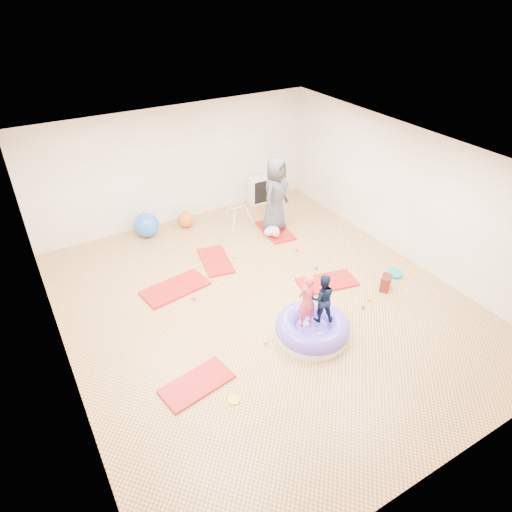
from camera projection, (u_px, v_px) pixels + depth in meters
room at (265, 240)px, 7.89m from camera, size 7.01×8.01×2.81m
gym_mat_front_left at (197, 384)px, 6.96m from camera, size 1.18×0.73×0.05m
gym_mat_mid_left at (175, 288)px, 9.01m from camera, size 1.38×0.84×0.05m
gym_mat_center_back at (216, 261)px, 9.84m from camera, size 0.78×1.22×0.05m
gym_mat_right at (327, 282)px, 9.18m from camera, size 1.26×0.82×0.05m
gym_mat_rear_right at (275, 231)px, 10.95m from camera, size 0.69×1.19×0.05m
inflatable_cushion at (312, 329)px, 7.81m from camera, size 1.29×1.29×0.41m
child_pink at (307, 298)px, 7.37m from camera, size 0.38×0.26×1.00m
child_navy at (322, 296)px, 7.51m from camera, size 0.54×0.50×0.89m
adult_caregiver at (275, 195)px, 10.51m from camera, size 1.04×0.93×1.78m
infant at (273, 231)px, 10.63m from camera, size 0.39×0.39×0.23m
ball_pit_balls at (294, 291)px, 8.90m from camera, size 2.95×2.98×0.07m
exercise_ball_blue at (146, 225)px, 10.64m from camera, size 0.58×0.58×0.58m
exercise_ball_orange at (186, 219)px, 11.06m from camera, size 0.40×0.40×0.40m
infant_play_gym at (238, 213)px, 11.11m from camera, size 0.61×0.58×0.47m
cube_shelf at (261, 189)px, 12.15m from camera, size 0.71×0.35×0.71m
balance_disc at (394, 274)px, 9.41m from camera, size 0.33×0.33×0.07m
backpack at (386, 283)px, 8.93m from camera, size 0.32×0.29×0.31m
yellow_toy at (234, 400)px, 6.72m from camera, size 0.18×0.18×0.03m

